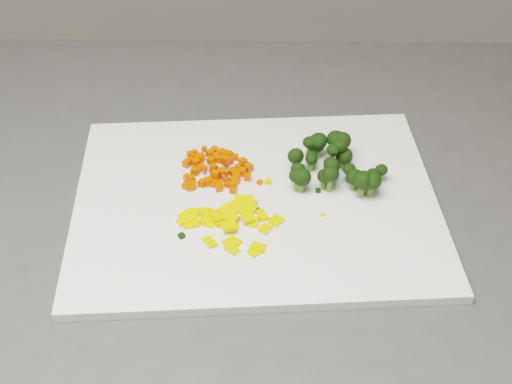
{
  "coord_description": "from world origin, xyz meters",
  "views": [
    {
      "loc": [
        0.36,
        -0.28,
        1.47
      ],
      "look_at": [
        0.39,
        0.37,
        0.92
      ],
      "focal_mm": 50.0,
      "sensor_mm": 36.0,
      "label": 1
    }
  ],
  "objects_px": {
    "carrot_pile": "(215,164)",
    "pepper_pile": "(229,222)",
    "cutting_board": "(256,202)",
    "broccoli_pile": "(337,161)"
  },
  "relations": [
    {
      "from": "broccoli_pile",
      "to": "cutting_board",
      "type": "bearing_deg",
      "value": -161.22
    },
    {
      "from": "cutting_board",
      "to": "broccoli_pile",
      "type": "height_order",
      "value": "broccoli_pile"
    },
    {
      "from": "carrot_pile",
      "to": "pepper_pile",
      "type": "distance_m",
      "value": 0.1
    },
    {
      "from": "pepper_pile",
      "to": "broccoli_pile",
      "type": "bearing_deg",
      "value": 31.61
    },
    {
      "from": "cutting_board",
      "to": "pepper_pile",
      "type": "height_order",
      "value": "pepper_pile"
    },
    {
      "from": "carrot_pile",
      "to": "pepper_pile",
      "type": "height_order",
      "value": "carrot_pile"
    },
    {
      "from": "carrot_pile",
      "to": "broccoli_pile",
      "type": "distance_m",
      "value": 0.15
    },
    {
      "from": "cutting_board",
      "to": "pepper_pile",
      "type": "distance_m",
      "value": 0.06
    },
    {
      "from": "cutting_board",
      "to": "pepper_pile",
      "type": "relative_size",
      "value": 3.88
    },
    {
      "from": "cutting_board",
      "to": "broccoli_pile",
      "type": "bearing_deg",
      "value": 18.78
    }
  ]
}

